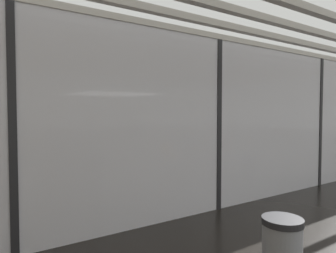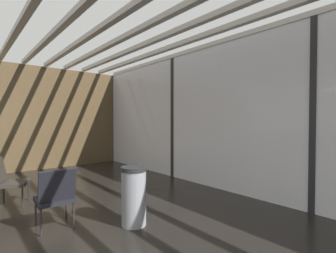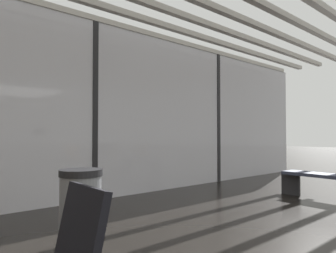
# 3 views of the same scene
# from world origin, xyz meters

# --- Properties ---
(glass_curtain_wall) EXTENTS (14.00, 0.08, 3.24)m
(glass_curtain_wall) POSITION_xyz_m (0.00, 5.20, 1.62)
(glass_curtain_wall) COLOR silver
(glass_curtain_wall) RESTS_ON ground
(window_mullion_0) EXTENTS (0.10, 0.12, 3.24)m
(window_mullion_0) POSITION_xyz_m (-3.50, 5.20, 1.62)
(window_mullion_0) COLOR black
(window_mullion_0) RESTS_ON ground
(window_mullion_1) EXTENTS (0.10, 0.12, 3.24)m
(window_mullion_1) POSITION_xyz_m (0.00, 5.20, 1.62)
(window_mullion_1) COLOR black
(window_mullion_1) RESTS_ON ground
(window_mullion_2) EXTENTS (0.10, 0.12, 3.24)m
(window_mullion_2) POSITION_xyz_m (3.50, 5.20, 1.62)
(window_mullion_2) COLOR black
(window_mullion_2) RESTS_ON ground
(parked_airplane) EXTENTS (12.94, 3.68, 3.68)m
(parked_airplane) POSITION_xyz_m (-0.42, 10.38, 1.84)
(parked_airplane) COLOR silver
(parked_airplane) RESTS_ON ground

